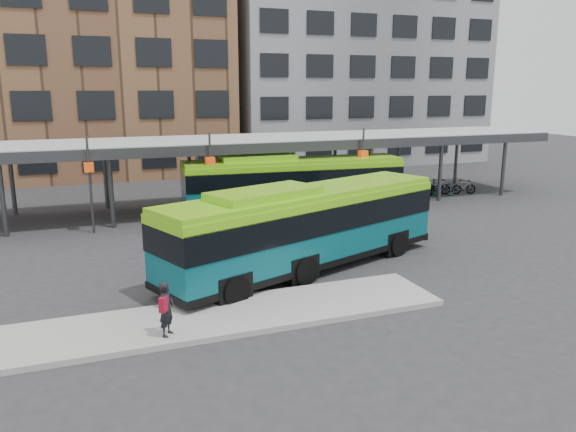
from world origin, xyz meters
name	(u,v)px	position (x,y,z in m)	size (l,w,h in m)	color
ground	(343,270)	(0.00, 0.00, 0.00)	(120.00, 120.00, 0.00)	#28282B
boarding_island	(228,316)	(-5.50, -3.00, 0.09)	(14.00, 3.00, 0.18)	gray
canopy	(247,142)	(-0.06, 12.87, 3.91)	(40.00, 6.53, 4.80)	#999B9E
building_brick	(60,38)	(-10.00, 32.00, 11.00)	(26.00, 14.00, 22.00)	brown
building_grey	(347,57)	(16.00, 32.00, 10.00)	(24.00, 14.00, 20.00)	slate
bus_front	(305,225)	(-1.34, 0.67, 1.81)	(12.77, 6.95, 3.48)	#074C55
bus_rear	(293,183)	(1.87, 10.29, 1.79)	(12.61, 3.59, 3.43)	#074C55
pedestrian	(166,309)	(-7.50, -3.93, 0.99)	(0.64, 0.70, 1.60)	black
bike_rack	(434,188)	(12.70, 12.06, 0.48)	(5.71, 1.66, 1.07)	slate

